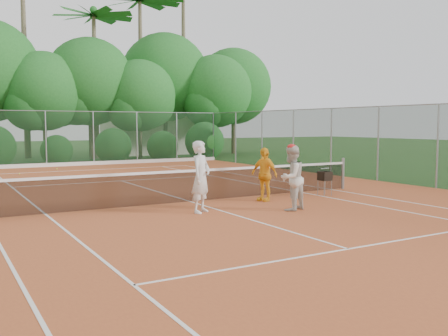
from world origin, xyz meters
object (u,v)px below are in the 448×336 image
Objects in this scene: player_white at (201,177)px; player_yellow at (264,174)px; ball_hopper at (325,177)px; player_center_grp at (291,178)px.

player_yellow is at bearing -17.40° from player_white.
ball_hopper is at bearing -26.80° from player_white.
ball_hopper is at bearing 71.51° from player_yellow.
ball_hopper is (2.29, -0.10, -0.18)m from player_yellow.
ball_hopper is (2.61, 1.62, -0.25)m from player_center_grp.
player_yellow is (2.55, 0.83, -0.13)m from player_white.
player_white is 2.69m from player_yellow.
player_center_grp reaches higher than player_yellow.
player_yellow is (0.32, 1.72, -0.08)m from player_center_grp.
player_white is at bearing 179.97° from ball_hopper.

